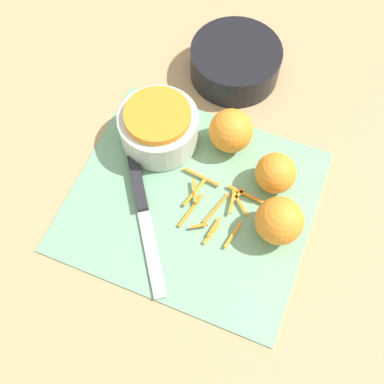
{
  "coord_description": "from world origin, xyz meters",
  "views": [
    {
      "loc": [
        0.13,
        -0.31,
        0.74
      ],
      "look_at": [
        0.0,
        0.0,
        0.04
      ],
      "focal_mm": 42.0,
      "sensor_mm": 36.0,
      "label": 1
    }
  ],
  "objects_px": {
    "orange_right": "(231,131)",
    "orange_back": "(280,220)",
    "bowl_dark": "(235,62)",
    "orange_left": "(276,173)",
    "knife": "(141,198)",
    "bowl_speckled": "(159,126)"
  },
  "relations": [
    {
      "from": "orange_right",
      "to": "orange_back",
      "type": "relative_size",
      "value": 1.0
    },
    {
      "from": "orange_back",
      "to": "bowl_dark",
      "type": "bearing_deg",
      "value": 121.34
    },
    {
      "from": "orange_left",
      "to": "orange_right",
      "type": "distance_m",
      "value": 0.11
    },
    {
      "from": "bowl_dark",
      "to": "knife",
      "type": "relative_size",
      "value": 0.79
    },
    {
      "from": "knife",
      "to": "orange_right",
      "type": "xyz_separation_m",
      "value": [
        0.11,
        0.17,
        0.03
      ]
    },
    {
      "from": "orange_right",
      "to": "orange_left",
      "type": "bearing_deg",
      "value": -26.68
    },
    {
      "from": "bowl_dark",
      "to": "orange_left",
      "type": "xyz_separation_m",
      "value": [
        0.15,
        -0.22,
        0.01
      ]
    },
    {
      "from": "bowl_speckled",
      "to": "knife",
      "type": "xyz_separation_m",
      "value": [
        0.02,
        -0.13,
        -0.03
      ]
    },
    {
      "from": "orange_back",
      "to": "bowl_speckled",
      "type": "bearing_deg",
      "value": 160.03
    },
    {
      "from": "bowl_speckled",
      "to": "bowl_dark",
      "type": "relative_size",
      "value": 0.81
    },
    {
      "from": "knife",
      "to": "orange_left",
      "type": "xyz_separation_m",
      "value": [
        0.21,
        0.12,
        0.03
      ]
    },
    {
      "from": "bowl_speckled",
      "to": "orange_left",
      "type": "distance_m",
      "value": 0.23
    },
    {
      "from": "bowl_dark",
      "to": "orange_back",
      "type": "height_order",
      "value": "orange_back"
    },
    {
      "from": "orange_left",
      "to": "orange_back",
      "type": "relative_size",
      "value": 0.89
    },
    {
      "from": "bowl_speckled",
      "to": "orange_back",
      "type": "xyz_separation_m",
      "value": [
        0.26,
        -0.09,
        0.0
      ]
    },
    {
      "from": "orange_left",
      "to": "orange_right",
      "type": "relative_size",
      "value": 0.89
    },
    {
      "from": "bowl_dark",
      "to": "orange_back",
      "type": "xyz_separation_m",
      "value": [
        0.18,
        -0.3,
        0.01
      ]
    },
    {
      "from": "bowl_dark",
      "to": "orange_left",
      "type": "bearing_deg",
      "value": -55.23
    },
    {
      "from": "orange_left",
      "to": "bowl_speckled",
      "type": "bearing_deg",
      "value": 177.28
    },
    {
      "from": "bowl_speckled",
      "to": "orange_left",
      "type": "bearing_deg",
      "value": -2.72
    },
    {
      "from": "orange_left",
      "to": "bowl_dark",
      "type": "bearing_deg",
      "value": 124.77
    },
    {
      "from": "orange_left",
      "to": "orange_right",
      "type": "xyz_separation_m",
      "value": [
        -0.1,
        0.05,
        0.0
      ]
    }
  ]
}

